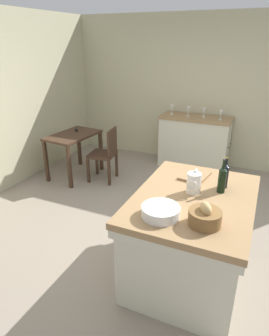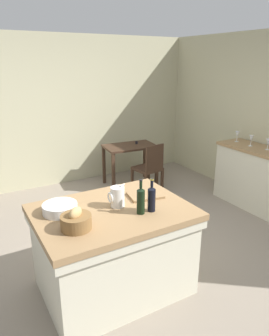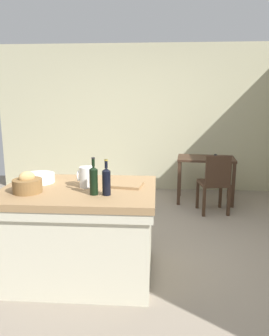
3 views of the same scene
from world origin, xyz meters
TOP-DOWN VIEW (x-y plane):
  - ground_plane at (0.00, 0.00)m, footprint 6.76×6.76m
  - wall_back at (0.00, 2.60)m, footprint 5.32×0.12m
  - island_table at (-0.47, -0.52)m, footprint 1.41×1.04m
  - writing_desk at (1.04, 1.85)m, footprint 0.95×0.64m
  - wooden_chair at (1.09, 1.28)m, footprint 0.45×0.45m
  - pitcher at (-0.40, -0.49)m, footprint 0.17×0.13m
  - wash_bowl at (-0.91, -0.35)m, footprint 0.31×0.31m
  - bread_basket at (-0.88, -0.70)m, footprint 0.25×0.25m
  - cutting_board at (-0.05, -0.42)m, footprint 0.36×0.29m
  - wine_bottle_dark at (-0.18, -0.73)m, footprint 0.07×0.07m
  - wine_bottle_amber at (-0.29, -0.72)m, footprint 0.07×0.07m

SIDE VIEW (x-z plane):
  - ground_plane at x=0.00m, z-range 0.00..0.00m
  - island_table at x=-0.47m, z-range 0.03..0.90m
  - wooden_chair at x=1.09m, z-range 0.03..0.92m
  - writing_desk at x=1.04m, z-range 0.22..1.01m
  - cutting_board at x=-0.05m, z-range 0.87..0.89m
  - wash_bowl at x=-0.91m, z-range 0.87..0.95m
  - bread_basket at x=-0.88m, z-range 0.84..1.03m
  - pitcher at x=-0.40m, z-range 0.85..1.08m
  - wine_bottle_dark at x=-0.18m, z-range 0.84..1.15m
  - wine_bottle_amber at x=-0.29m, z-range 0.83..1.16m
  - wall_back at x=0.00m, z-range 0.00..2.60m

